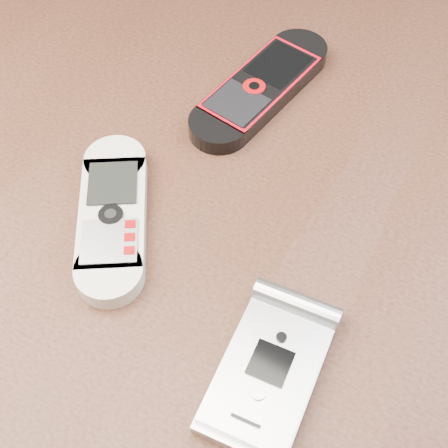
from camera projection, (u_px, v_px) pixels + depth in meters
table at (219, 295)px, 0.56m from camera, size 1.20×0.80×0.75m
nokia_white at (113, 215)px, 0.47m from camera, size 0.12×0.16×0.02m
nokia_black_red at (261, 87)px, 0.55m from camera, size 0.09×0.18×0.02m
motorola_razr at (268, 372)px, 0.40m from camera, size 0.07×0.12×0.02m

